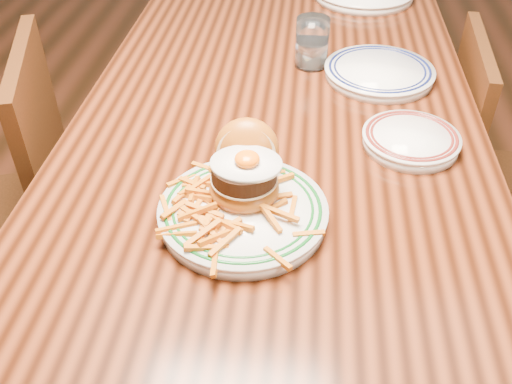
# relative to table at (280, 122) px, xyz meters

# --- Properties ---
(floor) EXTENTS (6.00, 6.00, 0.00)m
(floor) POSITION_rel_table_xyz_m (0.00, 0.00, -0.66)
(floor) COLOR black
(floor) RESTS_ON ground
(table) EXTENTS (0.85, 1.60, 0.75)m
(table) POSITION_rel_table_xyz_m (0.00, 0.00, 0.00)
(table) COLOR black
(table) RESTS_ON floor
(chair_left) EXTENTS (0.51, 0.51, 0.87)m
(chair_left) POSITION_rel_table_xyz_m (-0.64, -0.16, -0.19)
(chair_left) COLOR #3F1F0D
(chair_left) RESTS_ON floor
(chair_right) EXTENTS (0.41, 0.41, 0.82)m
(chair_right) POSITION_rel_table_xyz_m (0.56, 0.12, -0.22)
(chair_right) COLOR #3F1F0D
(chair_right) RESTS_ON floor
(main_plate) EXTENTS (0.28, 0.29, 0.13)m
(main_plate) POSITION_rel_table_xyz_m (-0.03, -0.43, 0.12)
(main_plate) COLOR silver
(main_plate) RESTS_ON table
(side_plate) EXTENTS (0.19, 0.19, 0.03)m
(side_plate) POSITION_rel_table_xyz_m (0.26, -0.20, 0.10)
(side_plate) COLOR silver
(side_plate) RESTS_ON table
(rear_plate) EXTENTS (0.25, 0.25, 0.03)m
(rear_plate) POSITION_rel_table_xyz_m (0.22, 0.07, 0.10)
(rear_plate) COLOR silver
(rear_plate) RESTS_ON table
(water_glass) EXTENTS (0.08, 0.08, 0.12)m
(water_glass) POSITION_rel_table_xyz_m (0.06, 0.12, 0.14)
(water_glass) COLOR white
(water_glass) RESTS_ON table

